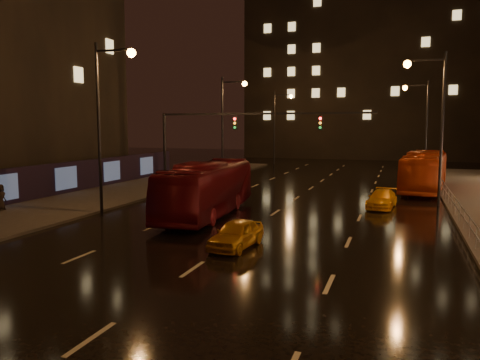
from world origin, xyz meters
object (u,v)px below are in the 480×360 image
object	(u,v)px
bus_curb	(425,171)
pedestrian_c	(1,197)
taxi_near	(236,234)
taxi_far	(382,199)
bus_red	(208,188)

from	to	relation	value
bus_curb	pedestrian_c	size ratio (longest dim) A/B	7.32
taxi_near	pedestrian_c	bearing A→B (deg)	174.33
taxi_near	pedestrian_c	xyz separation A→B (m)	(-16.36, 3.20, 0.34)
taxi_far	bus_red	bearing A→B (deg)	-142.54
bus_red	taxi_far	distance (m)	11.37
bus_curb	taxi_far	world-z (taller)	bus_curb
taxi_near	taxi_far	world-z (taller)	taxi_near
bus_curb	taxi_far	distance (m)	9.85
bus_curb	taxi_near	world-z (taller)	bus_curb
taxi_near	taxi_far	distance (m)	13.68
taxi_far	bus_curb	bearing A→B (deg)	78.81
taxi_near	pedestrian_c	size ratio (longest dim) A/B	2.25
bus_red	taxi_near	size ratio (longest dim) A/B	3.17
bus_red	pedestrian_c	xyz separation A→B (m)	(-12.24, -3.43, -0.63)
bus_curb	pedestrian_c	world-z (taller)	bus_curb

